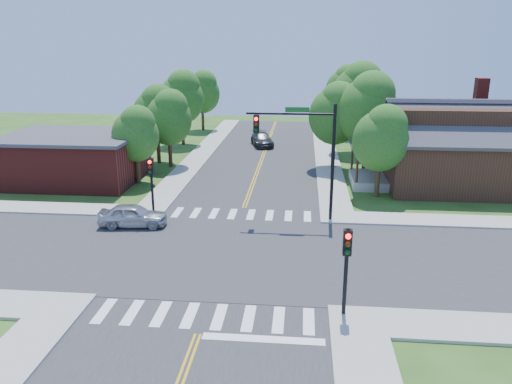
# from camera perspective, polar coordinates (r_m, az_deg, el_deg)

# --- Properties ---
(ground) EXTENTS (100.00, 100.00, 0.00)m
(ground) POSITION_cam_1_polar(r_m,az_deg,el_deg) (26.31, -3.30, -7.13)
(ground) COLOR #2A4716
(ground) RESTS_ON ground
(road_ns) EXTENTS (10.00, 90.00, 0.04)m
(road_ns) POSITION_cam_1_polar(r_m,az_deg,el_deg) (26.30, -3.30, -7.09)
(road_ns) COLOR #2D2D30
(road_ns) RESTS_ON ground
(road_ew) EXTENTS (90.00, 10.00, 0.04)m
(road_ew) POSITION_cam_1_polar(r_m,az_deg,el_deg) (26.30, -3.30, -7.08)
(road_ew) COLOR #2D2D30
(road_ew) RESTS_ON ground
(intersection_patch) EXTENTS (10.20, 10.20, 0.06)m
(intersection_patch) POSITION_cam_1_polar(r_m,az_deg,el_deg) (26.31, -3.30, -7.13)
(intersection_patch) COLOR #2D2D30
(intersection_patch) RESTS_ON ground
(sidewalk_ne) EXTENTS (40.00, 40.00, 0.14)m
(sidewalk_ne) POSITION_cam_1_polar(r_m,az_deg,el_deg) (42.70, 21.62, 1.27)
(sidewalk_ne) COLOR #9E9B93
(sidewalk_ne) RESTS_ON ground
(sidewalk_nw) EXTENTS (40.00, 40.00, 0.14)m
(sidewalk_nw) POSITION_cam_1_polar(r_m,az_deg,el_deg) (45.40, -20.33, 2.29)
(sidewalk_nw) COLOR #9E9B93
(sidewalk_nw) RESTS_ON ground
(crosswalk_north) EXTENTS (8.85, 2.00, 0.01)m
(crosswalk_north) POSITION_cam_1_polar(r_m,az_deg,el_deg) (32.00, -1.65, -2.55)
(crosswalk_north) COLOR white
(crosswalk_north) RESTS_ON ground
(crosswalk_south) EXTENTS (8.85, 2.00, 0.01)m
(crosswalk_south) POSITION_cam_1_polar(r_m,az_deg,el_deg) (20.87, -5.91, -13.90)
(crosswalk_south) COLOR white
(crosswalk_south) RESTS_ON ground
(centerline) EXTENTS (0.30, 90.00, 0.01)m
(centerline) POSITION_cam_1_polar(r_m,az_deg,el_deg) (26.29, -3.30, -7.03)
(centerline) COLOR gold
(centerline) RESTS_ON ground
(stop_bar) EXTENTS (4.60, 0.45, 0.09)m
(stop_bar) POSITION_cam_1_polar(r_m,az_deg,el_deg) (19.41, 0.83, -16.56)
(stop_bar) COLOR white
(stop_bar) RESTS_ON ground
(signal_mast_ne) EXTENTS (5.30, 0.42, 7.20)m
(signal_mast_ne) POSITION_cam_1_polar(r_m,az_deg,el_deg) (29.91, 5.63, 5.54)
(signal_mast_ne) COLOR black
(signal_mast_ne) RESTS_ON ground
(signal_pole_se) EXTENTS (0.34, 0.42, 3.80)m
(signal_pole_se) POSITION_cam_1_polar(r_m,az_deg,el_deg) (19.91, 10.33, -7.21)
(signal_pole_se) COLOR black
(signal_pole_se) RESTS_ON ground
(signal_pole_nw) EXTENTS (0.34, 0.42, 3.80)m
(signal_pole_nw) POSITION_cam_1_polar(r_m,az_deg,el_deg) (31.81, -11.90, 1.89)
(signal_pole_nw) COLOR black
(signal_pole_nw) RESTS_ON ground
(house_ne) EXTENTS (13.05, 8.80, 7.11)m
(house_ne) POSITION_cam_1_polar(r_m,az_deg,el_deg) (40.32, 21.75, 5.16)
(house_ne) COLOR #342012
(house_ne) RESTS_ON ground
(building_nw) EXTENTS (10.40, 8.40, 3.73)m
(building_nw) POSITION_cam_1_polar(r_m,az_deg,el_deg) (42.01, -20.09, 3.75)
(building_nw) COLOR maroon
(building_nw) RESTS_ON ground
(tree_e_a) EXTENTS (3.90, 3.71, 6.63)m
(tree_e_a) POSITION_cam_1_polar(r_m,az_deg,el_deg) (35.70, 14.20, 6.13)
(tree_e_a) COLOR #382314
(tree_e_a) RESTS_ON ground
(tree_e_b) EXTENTS (4.99, 4.74, 8.48)m
(tree_e_b) POSITION_cam_1_polar(r_m,az_deg,el_deg) (42.04, 12.74, 9.47)
(tree_e_b) COLOR #382314
(tree_e_b) RESTS_ON ground
(tree_e_c) EXTENTS (5.27, 5.01, 8.96)m
(tree_e_c) POSITION_cam_1_polar(r_m,az_deg,el_deg) (49.95, 11.69, 11.02)
(tree_e_c) COLOR #382314
(tree_e_c) RESTS_ON ground
(tree_e_d) EXTENTS (4.87, 4.62, 8.27)m
(tree_e_d) POSITION_cam_1_polar(r_m,az_deg,el_deg) (59.36, 10.36, 11.53)
(tree_e_d) COLOR #382314
(tree_e_d) RESTS_ON ground
(tree_w_a) EXTENTS (3.60, 3.42, 6.13)m
(tree_w_a) POSITION_cam_1_polar(r_m,az_deg,el_deg) (39.30, -13.55, 6.63)
(tree_w_a) COLOR #382314
(tree_w_a) RESTS_ON ground
(tree_w_b) EXTENTS (4.20, 3.99, 7.15)m
(tree_w_b) POSITION_cam_1_polar(r_m,az_deg,el_deg) (45.65, -11.24, 9.00)
(tree_w_b) COLOR #382314
(tree_w_b) RESTS_ON ground
(tree_w_c) EXTENTS (4.67, 4.44, 7.94)m
(tree_w_c) POSITION_cam_1_polar(r_m,az_deg,el_deg) (53.60, -8.46, 10.84)
(tree_w_c) COLOR #382314
(tree_w_c) RESTS_ON ground
(tree_w_d) EXTENTS (4.34, 4.13, 7.39)m
(tree_w_d) POSITION_cam_1_polar(r_m,az_deg,el_deg) (62.49, -6.13, 11.42)
(tree_w_d) COLOR #382314
(tree_w_d) RESTS_ON ground
(tree_house) EXTENTS (4.43, 4.21, 7.53)m
(tree_house) POSITION_cam_1_polar(r_m,az_deg,el_deg) (43.20, 9.13, 9.02)
(tree_house) COLOR #382314
(tree_house) RESTS_ON ground
(tree_bldg) EXTENTS (4.02, 3.82, 6.84)m
(tree_bldg) POSITION_cam_1_polar(r_m,az_deg,el_deg) (44.02, -9.90, 8.53)
(tree_bldg) COLOR #382314
(tree_bldg) RESTS_ON ground
(car_silver) EXTENTS (2.36, 4.31, 1.37)m
(car_silver) POSITION_cam_1_polar(r_m,az_deg,el_deg) (30.69, -13.88, -2.66)
(car_silver) COLOR #BBBCC3
(car_silver) RESTS_ON ground
(car_dgrey) EXTENTS (4.24, 5.65, 1.37)m
(car_dgrey) POSITION_cam_1_polar(r_m,az_deg,el_deg) (52.95, 0.69, 5.99)
(car_dgrey) COLOR #28292C
(car_dgrey) RESTS_ON ground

